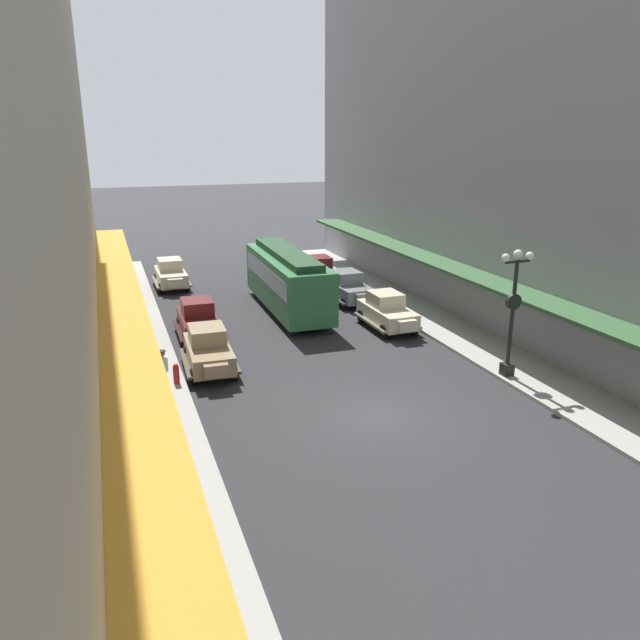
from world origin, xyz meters
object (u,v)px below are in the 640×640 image
Objects in this scene: parked_car_1 at (171,273)px; parked_car_5 at (208,349)px; streetcar at (287,278)px; pedestrian_0 at (143,475)px; parked_car_0 at (317,269)px; parked_car_3 at (348,287)px; parked_car_4 at (198,319)px; lamp_post_with_clock at (513,308)px; fire_hydrant at (176,374)px; pedestrian_1 at (163,371)px; parked_car_2 at (387,311)px.

parked_car_5 is (-0.16, -15.03, 0.00)m from parked_car_1.
parked_car_5 is 9.24m from streetcar.
streetcar reaches higher than pedestrian_0.
parked_car_0 and parked_car_3 have the same top height.
lamp_post_with_clock is (10.96, -9.44, 2.04)m from parked_car_4.
streetcar is at bearing 50.24° from fire_hydrant.
parked_car_2 is at bearing 22.06° from pedestrian_1.
parked_car_2 is at bearing -50.02° from streetcar.
parked_car_5 reaches higher than fire_hydrant.
fire_hydrant is (-1.52, -1.36, -0.38)m from parked_car_5.
parked_car_5 is at bearing -93.57° from parked_car_4.
parked_car_0 is at bearing -12.69° from parked_car_1.
parked_car_2 is at bearing 19.93° from fire_hydrant.
parked_car_0 reaches higher than fire_hydrant.
parked_car_0 is 1.00× the size of parked_car_3.
pedestrian_1 is at bearing -127.61° from fire_hydrant.
parked_car_2 is 17.55m from pedestrian_0.
parked_car_4 is at bearing -89.39° from parked_car_1.
parked_car_5 is 2.07m from fire_hydrant.
parked_car_1 is at bearing 118.92° from lamp_post_with_clock.
streetcar is (-3.87, 4.61, 0.96)m from parked_car_2.
pedestrian_1 is (-2.32, -6.48, 0.07)m from parked_car_4.
parked_car_2 is 5.30m from parked_car_3.
pedestrian_1 is (-11.56, -4.68, 0.07)m from parked_car_2.
parked_car_1 is 24.61m from pedestrian_0.
parked_car_0 is 5.01m from parked_car_3.
fire_hydrant is at bearing -160.07° from parked_car_2.
streetcar reaches higher than parked_car_5.
parked_car_4 is (-9.24, -3.50, 0.00)m from parked_car_3.
parked_car_1 is 15.52m from parked_car_2.
parked_car_1 is at bearing 125.16° from streetcar.
streetcar reaches higher than parked_car_4.
pedestrian_0 is at bearing -137.00° from parked_car_2.
fire_hydrant is 0.98m from pedestrian_1.
parked_car_5 is 2.89m from pedestrian_1.
parked_car_1 reaches higher than pedestrian_1.
parked_car_1 is 0.99× the size of parked_car_5.
pedestrian_1 is at bearing -109.71° from parked_car_4.
streetcar is 11.77× the size of fire_hydrant.
streetcar is at bearing 27.64° from parked_car_4.
parked_car_0 is 0.45× the size of streetcar.
streetcar is at bearing 52.09° from parked_car_5.
parked_car_4 reaches higher than pedestrian_0.
parked_car_3 reaches higher than fire_hydrant.
parked_car_4 is 0.99× the size of parked_car_5.
streetcar is (5.65, 7.25, 0.96)m from parked_car_5.
parked_car_4 is 0.83× the size of lamp_post_with_clock.
parked_car_4 is at bearing 70.29° from pedestrian_1.
parked_car_2 is 0.83× the size of lamp_post_with_clock.
parked_car_3 is 4.05m from streetcar.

